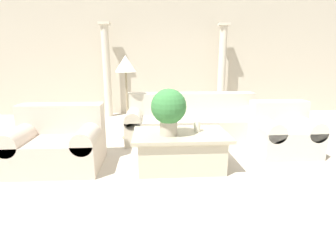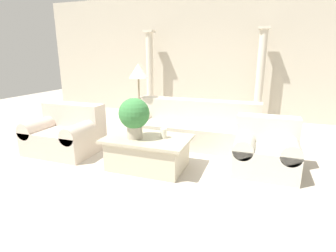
# 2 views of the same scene
# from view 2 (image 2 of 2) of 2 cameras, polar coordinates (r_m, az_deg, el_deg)

# --- Properties ---
(ground_plane) EXTENTS (16.00, 16.00, 0.00)m
(ground_plane) POSITION_cam_2_polar(r_m,az_deg,el_deg) (4.46, 0.16, -6.52)
(ground_plane) COLOR #BCB2A3
(wall_back) EXTENTS (10.00, 0.06, 3.20)m
(wall_back) POSITION_cam_2_polar(r_m,az_deg,el_deg) (7.29, 9.13, 14.67)
(wall_back) COLOR beige
(wall_back) RESTS_ON ground_plane
(sofa_long) EXTENTS (2.39, 0.91, 0.81)m
(sofa_long) POSITION_cam_2_polar(r_m,az_deg,el_deg) (5.02, 5.69, -0.21)
(sofa_long) COLOR beige
(sofa_long) RESTS_ON ground_plane
(loveseat) EXTENTS (1.14, 0.91, 0.81)m
(loveseat) POSITION_cam_2_polar(r_m,az_deg,el_deg) (4.93, -21.26, -1.32)
(loveseat) COLOR beige
(loveseat) RESTS_ON ground_plane
(coffee_table) EXTENTS (1.24, 0.81, 0.47)m
(coffee_table) POSITION_cam_2_polar(r_m,az_deg,el_deg) (3.96, -4.42, -5.70)
(coffee_table) COLOR beige
(coffee_table) RESTS_ON ground_plane
(potted_plant) EXTENTS (0.45, 0.45, 0.59)m
(potted_plant) POSITION_cam_2_polar(r_m,az_deg,el_deg) (3.78, -7.36, 2.36)
(potted_plant) COLOR #B2A893
(potted_plant) RESTS_ON coffee_table
(pillar_candle) EXTENTS (0.09, 0.09, 0.14)m
(pillar_candle) POSITION_cam_2_polar(r_m,az_deg,el_deg) (3.83, -0.98, -1.58)
(pillar_candle) COLOR silver
(pillar_candle) RESTS_ON coffee_table
(floor_lamp) EXTENTS (0.38, 0.38, 1.49)m
(floor_lamp) POSITION_cam_2_polar(r_m,az_deg,el_deg) (5.32, -6.46, 11.07)
(floor_lamp) COLOR gray
(floor_lamp) RESTS_ON ground_plane
(column_left) EXTENTS (0.26, 0.26, 2.29)m
(column_left) POSITION_cam_2_polar(r_m,az_deg,el_deg) (7.43, -3.98, 11.51)
(column_left) COLOR beige
(column_left) RESTS_ON ground_plane
(column_right) EXTENTS (0.26, 0.26, 2.29)m
(column_right) POSITION_cam_2_polar(r_m,az_deg,el_deg) (6.81, 19.42, 10.35)
(column_right) COLOR beige
(column_right) RESTS_ON ground_plane
(armchair) EXTENTS (0.88, 0.78, 0.78)m
(armchair) POSITION_cam_2_polar(r_m,az_deg,el_deg) (4.07, 20.55, -4.80)
(armchair) COLOR beige
(armchair) RESTS_ON ground_plane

